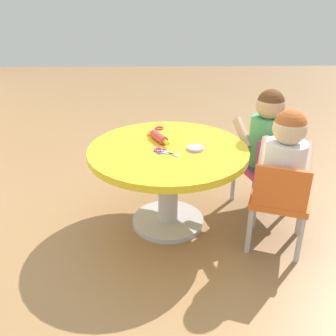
{
  "coord_description": "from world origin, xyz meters",
  "views": [
    {
      "loc": [
        -1.94,
        0.04,
        1.33
      ],
      "look_at": [
        0.0,
        0.0,
        0.38
      ],
      "focal_mm": 39.96,
      "sensor_mm": 36.0,
      "label": 1
    }
  ],
  "objects_px": {
    "craft_table": "(168,167)",
    "seated_child_right": "(267,131)",
    "seated_child_left": "(285,158)",
    "craft_scissors": "(166,152)",
    "child_chair_right": "(266,167)",
    "child_chair_left": "(279,199)",
    "rolling_pin": "(159,137)"
  },
  "relations": [
    {
      "from": "seated_child_right",
      "to": "rolling_pin",
      "type": "relative_size",
      "value": 2.37
    },
    {
      "from": "craft_table",
      "to": "rolling_pin",
      "type": "distance_m",
      "value": 0.18
    },
    {
      "from": "craft_table",
      "to": "seated_child_left",
      "type": "distance_m",
      "value": 0.65
    },
    {
      "from": "seated_child_left",
      "to": "craft_scissors",
      "type": "height_order",
      "value": "seated_child_left"
    },
    {
      "from": "child_chair_left",
      "to": "seated_child_left",
      "type": "relative_size",
      "value": 1.05
    },
    {
      "from": "child_chair_left",
      "to": "seated_child_right",
      "type": "distance_m",
      "value": 0.49
    },
    {
      "from": "child_chair_left",
      "to": "seated_child_left",
      "type": "bearing_deg",
      "value": -19.4
    },
    {
      "from": "child_chair_right",
      "to": "seated_child_right",
      "type": "bearing_deg",
      "value": 16.71
    },
    {
      "from": "child_chair_left",
      "to": "craft_scissors",
      "type": "relative_size",
      "value": 3.83
    },
    {
      "from": "craft_table",
      "to": "child_chair_right",
      "type": "bearing_deg",
      "value": -76.43
    },
    {
      "from": "craft_table",
      "to": "seated_child_left",
      "type": "bearing_deg",
      "value": -108.93
    },
    {
      "from": "child_chair_left",
      "to": "seated_child_right",
      "type": "height_order",
      "value": "seated_child_right"
    },
    {
      "from": "seated_child_left",
      "to": "rolling_pin",
      "type": "distance_m",
      "value": 0.72
    },
    {
      "from": "seated_child_left",
      "to": "rolling_pin",
      "type": "bearing_deg",
      "value": 64.71
    },
    {
      "from": "child_chair_right",
      "to": "craft_table",
      "type": "bearing_deg",
      "value": 103.57
    },
    {
      "from": "seated_child_left",
      "to": "seated_child_right",
      "type": "xyz_separation_m",
      "value": [
        0.39,
        -0.01,
        0.0
      ]
    },
    {
      "from": "seated_child_right",
      "to": "craft_scissors",
      "type": "xyz_separation_m",
      "value": [
        -0.26,
        0.62,
        -0.02
      ]
    },
    {
      "from": "seated_child_right",
      "to": "craft_table",
      "type": "bearing_deg",
      "value": 107.17
    },
    {
      "from": "craft_table",
      "to": "craft_scissors",
      "type": "relative_size",
      "value": 6.5
    },
    {
      "from": "child_chair_left",
      "to": "seated_child_left",
      "type": "distance_m",
      "value": 0.23
    },
    {
      "from": "seated_child_left",
      "to": "rolling_pin",
      "type": "xyz_separation_m",
      "value": [
        0.31,
        0.65,
        -0.0
      ]
    },
    {
      "from": "craft_table",
      "to": "child_chair_right",
      "type": "height_order",
      "value": "child_chair_right"
    },
    {
      "from": "craft_table",
      "to": "seated_child_right",
      "type": "relative_size",
      "value": 1.78
    },
    {
      "from": "child_chair_right",
      "to": "seated_child_right",
      "type": "relative_size",
      "value": 1.05
    },
    {
      "from": "seated_child_left",
      "to": "child_chair_right",
      "type": "bearing_deg",
      "value": -2.82
    },
    {
      "from": "child_chair_right",
      "to": "rolling_pin",
      "type": "bearing_deg",
      "value": 94.05
    },
    {
      "from": "seated_child_right",
      "to": "craft_scissors",
      "type": "relative_size",
      "value": 3.65
    },
    {
      "from": "seated_child_right",
      "to": "craft_scissors",
      "type": "bearing_deg",
      "value": 112.63
    },
    {
      "from": "child_chair_right",
      "to": "craft_scissors",
      "type": "xyz_separation_m",
      "value": [
        -0.22,
        0.63,
        0.2
      ]
    },
    {
      "from": "rolling_pin",
      "to": "seated_child_right",
      "type": "bearing_deg",
      "value": -82.58
    },
    {
      "from": "child_chair_left",
      "to": "child_chair_right",
      "type": "relative_size",
      "value": 1.0
    },
    {
      "from": "craft_table",
      "to": "child_chair_left",
      "type": "distance_m",
      "value": 0.64
    }
  ]
}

